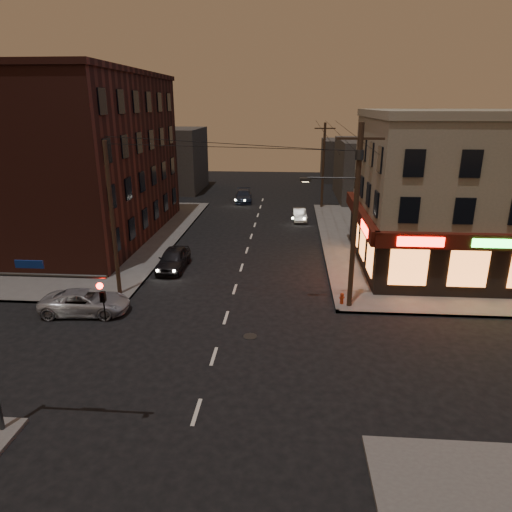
# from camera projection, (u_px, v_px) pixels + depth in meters

# --- Properties ---
(ground) EXTENTS (120.00, 120.00, 0.00)m
(ground) POSITION_uv_depth(u_px,v_px,m) (214.00, 356.00, 20.93)
(ground) COLOR black
(ground) RESTS_ON ground
(sidewalk_ne) EXTENTS (24.00, 28.00, 0.15)m
(sidewalk_ne) POSITION_uv_depth(u_px,v_px,m) (467.00, 243.00, 37.57)
(sidewalk_ne) COLOR #514F4C
(sidewalk_ne) RESTS_ON ground
(sidewalk_nw) EXTENTS (24.00, 28.00, 0.15)m
(sidewalk_nw) POSITION_uv_depth(u_px,v_px,m) (47.00, 234.00, 40.17)
(sidewalk_nw) COLOR #514F4C
(sidewalk_nw) RESTS_ON ground
(pizza_building) EXTENTS (15.85, 12.85, 10.50)m
(pizza_building) POSITION_uv_depth(u_px,v_px,m) (477.00, 192.00, 30.78)
(pizza_building) COLOR gray
(pizza_building) RESTS_ON sidewalk_ne
(brick_apartment) EXTENTS (12.00, 20.00, 13.00)m
(brick_apartment) POSITION_uv_depth(u_px,v_px,m) (76.00, 159.00, 37.83)
(brick_apartment) COLOR #441C15
(brick_apartment) RESTS_ON sidewalk_nw
(bg_building_ne_a) EXTENTS (10.00, 12.00, 7.00)m
(bg_building_ne_a) POSITION_uv_depth(u_px,v_px,m) (380.00, 170.00, 54.74)
(bg_building_ne_a) COLOR #3F3D3A
(bg_building_ne_a) RESTS_ON ground
(bg_building_nw) EXTENTS (9.00, 10.00, 8.00)m
(bg_building_nw) POSITION_uv_depth(u_px,v_px,m) (168.00, 160.00, 60.31)
(bg_building_nw) COLOR #3F3D3A
(bg_building_nw) RESTS_ON ground
(bg_building_ne_b) EXTENTS (8.00, 8.00, 6.00)m
(bg_building_ne_b) POSITION_uv_depth(u_px,v_px,m) (349.00, 160.00, 68.28)
(bg_building_ne_b) COLOR #3F3D3A
(bg_building_ne_b) RESTS_ON ground
(utility_pole_main) EXTENTS (4.20, 0.44, 10.00)m
(utility_pole_main) POSITION_uv_depth(u_px,v_px,m) (354.00, 208.00, 24.10)
(utility_pole_main) COLOR #382619
(utility_pole_main) RESTS_ON sidewalk_ne
(utility_pole_far) EXTENTS (0.26, 0.26, 9.00)m
(utility_pole_far) POSITION_uv_depth(u_px,v_px,m) (323.00, 166.00, 49.22)
(utility_pole_far) COLOR #382619
(utility_pole_far) RESTS_ON sidewalk_ne
(utility_pole_west) EXTENTS (0.24, 0.24, 9.00)m
(utility_pole_west) POSITION_uv_depth(u_px,v_px,m) (113.00, 221.00, 26.09)
(utility_pole_west) COLOR #382619
(utility_pole_west) RESTS_ON sidewalk_nw
(traffic_signal) EXTENTS (4.49, 0.32, 6.47)m
(traffic_signal) POSITION_uv_depth(u_px,v_px,m) (11.00, 327.00, 14.71)
(traffic_signal) COLOR #333538
(traffic_signal) RESTS_ON ground
(suv_cross) EXTENTS (4.88, 2.51, 1.32)m
(suv_cross) POSITION_uv_depth(u_px,v_px,m) (85.00, 302.00, 25.06)
(suv_cross) COLOR #9899A1
(suv_cross) RESTS_ON ground
(sedan_near) EXTENTS (1.81, 4.40, 1.49)m
(sedan_near) POSITION_uv_depth(u_px,v_px,m) (173.00, 259.00, 31.77)
(sedan_near) COLOR black
(sedan_near) RESTS_ON ground
(sedan_mid) EXTENTS (1.49, 3.65, 1.18)m
(sedan_mid) POSITION_uv_depth(u_px,v_px,m) (299.00, 215.00, 45.07)
(sedan_mid) COLOR slate
(sedan_mid) RESTS_ON ground
(sedan_far) EXTENTS (2.27, 4.80, 1.35)m
(sedan_far) POSITION_uv_depth(u_px,v_px,m) (244.00, 196.00, 53.72)
(sedan_far) COLOR #1C2438
(sedan_far) RESTS_ON ground
(fire_hydrant) EXTENTS (0.30, 0.30, 0.67)m
(fire_hydrant) POSITION_uv_depth(u_px,v_px,m) (342.00, 298.00, 25.98)
(fire_hydrant) COLOR #9D2B0E
(fire_hydrant) RESTS_ON sidewalk_ne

